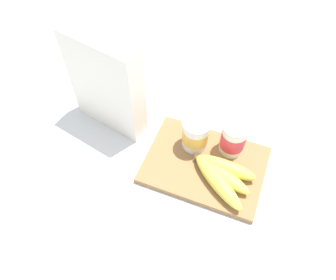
{
  "coord_description": "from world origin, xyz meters",
  "views": [
    {
      "loc": [
        0.07,
        -0.44,
        0.73
      ],
      "look_at": [
        -0.1,
        0.0,
        0.07
      ],
      "focal_mm": 35.3,
      "sensor_mm": 36.0,
      "label": 1
    }
  ],
  "objects_px": {
    "cutting_board": "(205,165)",
    "yogurt_cup_back": "(233,139)",
    "cereal_box": "(106,84)",
    "banana_bunch": "(222,175)",
    "yogurt_cup_front": "(195,134)"
  },
  "relations": [
    {
      "from": "cereal_box",
      "to": "yogurt_cup_back",
      "type": "distance_m",
      "value": 0.35
    },
    {
      "from": "cutting_board",
      "to": "banana_bunch",
      "type": "xyz_separation_m",
      "value": [
        0.05,
        -0.03,
        0.03
      ]
    },
    {
      "from": "cutting_board",
      "to": "cereal_box",
      "type": "relative_size",
      "value": 1.06
    },
    {
      "from": "cutting_board",
      "to": "yogurt_cup_front",
      "type": "bearing_deg",
      "value": 133.81
    },
    {
      "from": "yogurt_cup_back",
      "to": "banana_bunch",
      "type": "relative_size",
      "value": 0.58
    },
    {
      "from": "cereal_box",
      "to": "yogurt_cup_front",
      "type": "height_order",
      "value": "cereal_box"
    },
    {
      "from": "cutting_board",
      "to": "yogurt_cup_back",
      "type": "bearing_deg",
      "value": 53.52
    },
    {
      "from": "cereal_box",
      "to": "yogurt_cup_front",
      "type": "xyz_separation_m",
      "value": [
        0.24,
        -0.01,
        -0.08
      ]
    },
    {
      "from": "cereal_box",
      "to": "yogurt_cup_back",
      "type": "xyz_separation_m",
      "value": [
        0.34,
        0.01,
        -0.08
      ]
    },
    {
      "from": "yogurt_cup_back",
      "to": "cutting_board",
      "type": "bearing_deg",
      "value": -126.48
    },
    {
      "from": "banana_bunch",
      "to": "cereal_box",
      "type": "bearing_deg",
      "value": 166.17
    },
    {
      "from": "cutting_board",
      "to": "yogurt_cup_back",
      "type": "distance_m",
      "value": 0.1
    },
    {
      "from": "yogurt_cup_back",
      "to": "cereal_box",
      "type": "bearing_deg",
      "value": -178.02
    },
    {
      "from": "cereal_box",
      "to": "banana_bunch",
      "type": "xyz_separation_m",
      "value": [
        0.34,
        -0.08,
        -0.11
      ]
    },
    {
      "from": "cereal_box",
      "to": "yogurt_cup_back",
      "type": "height_order",
      "value": "cereal_box"
    }
  ]
}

